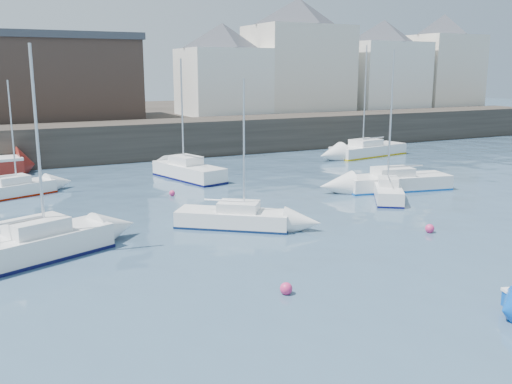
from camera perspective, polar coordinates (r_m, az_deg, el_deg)
name	(u,v)px	position (r m, az deg, el deg)	size (l,w,h in m)	color
water	(433,315)	(18.44, 17.25, -11.66)	(220.00, 220.00, 0.00)	#2D4760
quay_wall	(133,140)	(48.84, -12.18, 5.09)	(90.00, 5.00, 3.00)	#28231E
land_strip	(92,123)	(66.35, -16.12, 6.61)	(90.00, 32.00, 2.80)	#28231E
bldg_east_a	(298,55)	(62.77, 4.24, 13.53)	(13.36, 13.36, 11.80)	beige
bldg_east_b	(383,64)	(68.62, 12.56, 12.37)	(11.88, 11.88, 9.95)	white
bldg_east_c	(442,60)	(74.59, 18.10, 12.42)	(11.14, 11.14, 10.95)	beige
bldg_east_d	(223,69)	(58.22, -3.35, 12.23)	(11.14, 11.14, 8.95)	white
warehouse	(41,77)	(55.32, -20.69, 10.71)	(16.40, 10.40, 7.60)	#3D2D26
sailboat_a	(32,246)	(23.86, -21.53, -5.02)	(6.63, 4.26, 8.24)	white
sailboat_b	(234,218)	(26.81, -2.23, -2.61)	(5.29, 4.61, 6.89)	white
sailboat_c	(388,192)	(33.38, 13.06, 0.04)	(3.72, 4.48, 5.88)	white
sailboat_d	(396,182)	(36.16, 13.86, 1.02)	(6.89, 3.38, 8.42)	white
sailboat_f	(188,171)	(38.84, -6.77, 2.12)	(3.47, 6.43, 7.97)	white
sailboat_g	(368,150)	(50.02, 11.15, 4.17)	(7.58, 3.58, 9.22)	white
sailboat_h	(9,189)	(36.15, -23.47, 0.23)	(5.46, 3.38, 6.70)	white
buoy_near	(286,294)	(19.19, 3.03, -10.15)	(0.42, 0.42, 0.42)	#D72E6B
buoy_mid	(429,232)	(27.22, 16.96, -3.89)	(0.41, 0.41, 0.41)	#D72E6B
buoy_far	(172,196)	(33.89, -8.38, -0.37)	(0.35, 0.35, 0.35)	#D72E6B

